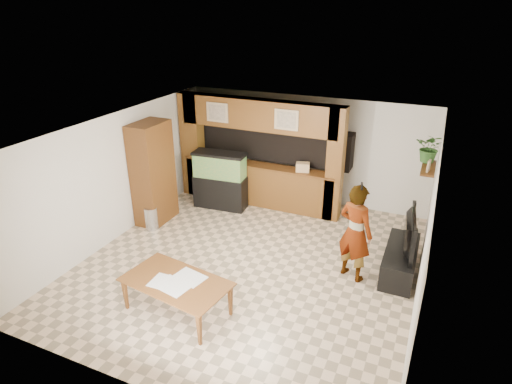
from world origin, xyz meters
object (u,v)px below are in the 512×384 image
at_px(aquarium, 220,181).
at_px(television, 405,232).
at_px(person, 355,232).
at_px(pantry_cabinet, 153,173).
at_px(dining_table, 176,298).

distance_m(aquarium, television, 4.48).
xyz_separation_m(aquarium, person, (3.54, -1.62, 0.23)).
bearing_deg(television, person, 115.56).
height_order(pantry_cabinet, person, pantry_cabinet).
bearing_deg(dining_table, aquarium, 115.99).
relative_size(person, dining_table, 1.07).
distance_m(aquarium, dining_table, 3.96).
height_order(person, dining_table, person).
distance_m(television, dining_table, 4.12).
height_order(television, person, person).
bearing_deg(television, pantry_cabinet, 84.68).
bearing_deg(aquarium, television, -19.58).
bearing_deg(person, television, -124.47).
bearing_deg(dining_table, pantry_cabinet, 139.19).
relative_size(pantry_cabinet, aquarium, 1.64).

